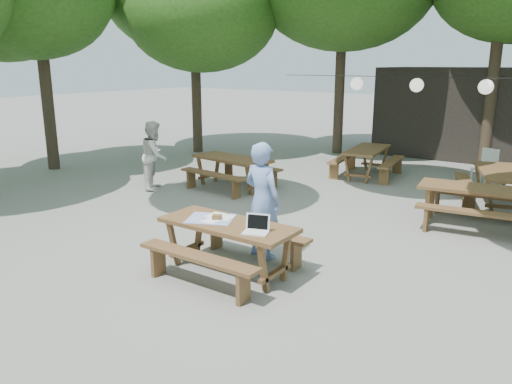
{
  "coord_description": "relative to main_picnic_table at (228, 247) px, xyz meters",
  "views": [
    {
      "loc": [
        3.78,
        -6.66,
        2.94
      ],
      "look_at": [
        -0.39,
        -0.7,
        1.05
      ],
      "focal_mm": 35.0,
      "sensor_mm": 36.0,
      "label": 1
    }
  ],
  "objects": [
    {
      "name": "laptop",
      "position": [
        0.57,
        -0.1,
        0.42
      ],
      "size": [
        0.4,
        0.35,
        0.24
      ],
      "rotation": [
        0.0,
        0.0,
        0.33
      ],
      "color": "white",
      "rests_on": "main_picnic_table"
    },
    {
      "name": "tabletop_clutter",
      "position": [
        -0.29,
        0.01,
        0.37
      ],
      "size": [
        0.82,
        0.77,
        0.08
      ],
      "color": "#3651B9",
      "rests_on": "main_picnic_table"
    },
    {
      "name": "plastic_chair",
      "position": [
        1.89,
        7.81,
        -0.13
      ],
      "size": [
        0.58,
        0.58,
        0.9
      ],
      "rotation": [
        0.0,
        0.0,
        -0.41
      ],
      "color": "silver",
      "rests_on": "ground"
    },
    {
      "name": "picnic_table_nw",
      "position": [
        -3.02,
        4.01,
        0.0
      ],
      "size": [
        2.07,
        1.78,
        0.75
      ],
      "rotation": [
        0.0,
        0.0,
        -0.11
      ],
      "color": "#4C321A",
      "rests_on": "ground"
    },
    {
      "name": "woman",
      "position": [
        0.04,
        0.81,
        0.51
      ],
      "size": [
        0.7,
        0.51,
        1.8
      ],
      "primitive_type": "imported",
      "rotation": [
        0.0,
        0.0,
        3.02
      ],
      "color": "#7291D1",
      "rests_on": "ground"
    },
    {
      "name": "pavilion",
      "position": [
        0.89,
        11.9,
        1.01
      ],
      "size": [
        6.0,
        3.0,
        2.8
      ],
      "primitive_type": "cube",
      "color": "black",
      "rests_on": "ground"
    },
    {
      "name": "picnic_table_ne",
      "position": [
        2.44,
        4.24,
        0.0
      ],
      "size": [
        2.09,
        1.81,
        0.75
      ],
      "rotation": [
        0.0,
        0.0,
        0.13
      ],
      "color": "#4C321A",
      "rests_on": "ground"
    },
    {
      "name": "second_person",
      "position": [
        -4.49,
        2.91,
        0.42
      ],
      "size": [
        0.95,
        1.0,
        1.62
      ],
      "primitive_type": "imported",
      "rotation": [
        0.0,
        0.0,
        2.16
      ],
      "color": "silver",
      "rests_on": "ground"
    },
    {
      "name": "picnic_table_far_w",
      "position": [
        -0.88,
        7.08,
        0.0
      ],
      "size": [
        1.82,
        2.09,
        0.75
      ],
      "rotation": [
        0.0,
        0.0,
        1.7
      ],
      "color": "#4C321A",
      "rests_on": "ground"
    },
    {
      "name": "paper_lanterns",
      "position": [
        0.2,
        7.4,
        2.02
      ],
      "size": [
        9.0,
        0.34,
        0.38
      ],
      "color": "black",
      "rests_on": "ground"
    },
    {
      "name": "main_picnic_table",
      "position": [
        0.0,
        0.0,
        0.0
      ],
      "size": [
        2.0,
        1.58,
        0.75
      ],
      "color": "#4C321A",
      "rests_on": "ground"
    },
    {
      "name": "ground",
      "position": [
        0.39,
        1.4,
        -0.39
      ],
      "size": [
        80.0,
        80.0,
        0.0
      ],
      "primitive_type": "plane",
      "color": "slate",
      "rests_on": "ground"
    },
    {
      "name": "picnic_table_far_e",
      "position": [
        2.51,
        6.06,
        0.0
      ],
      "size": [
        2.12,
        2.31,
        0.75
      ],
      "rotation": [
        0.0,
        0.0,
        1.91
      ],
      "color": "#4C321A",
      "rests_on": "ground"
    }
  ]
}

